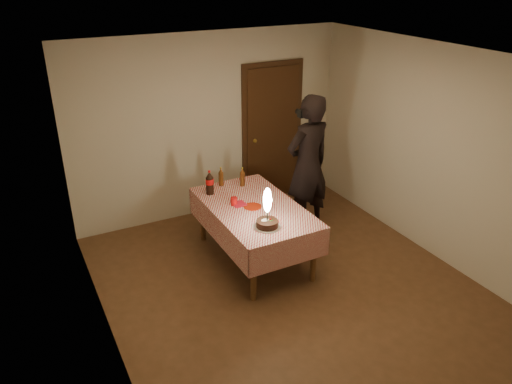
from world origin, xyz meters
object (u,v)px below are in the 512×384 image
Objects in this scene: amber_bottle_left at (221,177)px; amber_bottle_right at (242,177)px; birthday_cake at (267,216)px; photographer at (308,165)px; red_plate at (253,207)px; cola_bottle at (210,183)px; dining_table at (254,214)px; clear_cup at (268,202)px; red_cup at (234,201)px.

amber_bottle_left is 0.28m from amber_bottle_right.
amber_bottle_right is (0.25, 1.13, -0.01)m from birthday_cake.
red_plate is at bearing -159.94° from photographer.
amber_bottle_right is (0.48, 0.04, -0.03)m from cola_bottle.
photographer is (0.99, 0.37, 0.32)m from dining_table.
dining_table is at bearing -60.08° from cola_bottle.
clear_cup is 0.28× the size of cola_bottle.
birthday_cake is at bearing -81.85° from red_cup.
amber_bottle_right is at bearing 91.54° from clear_cup.
clear_cup is at bearing -153.22° from photographer.
red_cup is 0.61m from amber_bottle_left.
clear_cup is 0.85m from amber_bottle_left.
amber_bottle_left reaches higher than dining_table.
clear_cup reaches higher than dining_table.
cola_bottle is 0.17× the size of photographer.
dining_table is at bearing -103.29° from amber_bottle_right.
cola_bottle reaches higher than red_plate.
clear_cup is 0.67m from amber_bottle_right.
photographer is (1.10, 0.88, 0.09)m from birthday_cake.
red_plate is (0.08, 0.51, -0.13)m from birthday_cake.
clear_cup is (0.19, -0.05, 0.04)m from red_plate.
dining_table is 3.63× the size of birthday_cake.
birthday_cake is 1.12m from cola_bottle.
birthday_cake is 0.67m from red_cup.
amber_bottle_right reaches higher than red_cup.
red_plate is 2.44× the size of clear_cup.
amber_bottle_left is (0.00, 1.26, -0.01)m from birthday_cake.
birthday_cake is at bearing -102.39° from amber_bottle_right.
red_plate is 2.20× the size of red_cup.
amber_bottle_left is (0.23, 0.17, -0.03)m from cola_bottle.
photographer reaches higher than cola_bottle.
birthday_cake is 1.26m from amber_bottle_left.
clear_cup is 0.35× the size of amber_bottle_right.
photographer is (1.02, 0.37, 0.22)m from red_plate.
red_cup is 0.31× the size of cola_bottle.
red_cup is 0.39× the size of amber_bottle_left.
birthday_cake is 0.54m from clear_cup.
amber_bottle_left is (-0.26, 0.80, 0.07)m from clear_cup.
red_cup is (-0.20, 0.15, 0.15)m from dining_table.
amber_bottle_left is (-0.10, 0.75, 0.22)m from dining_table.
red_plate is 1.10m from photographer.
birthday_cake is at bearing -141.14° from photographer.
photographer is at bearing 26.78° from clear_cup.
photographer is at bearing 38.86° from birthday_cake.
photographer reaches higher than amber_bottle_right.
cola_bottle is 0.29m from amber_bottle_left.
dining_table is 6.75× the size of amber_bottle_right.
red_plate is at bearing -84.11° from amber_bottle_left.
dining_table is at bearing 78.69° from birthday_cake.
birthday_cake is 1.86× the size of amber_bottle_left.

